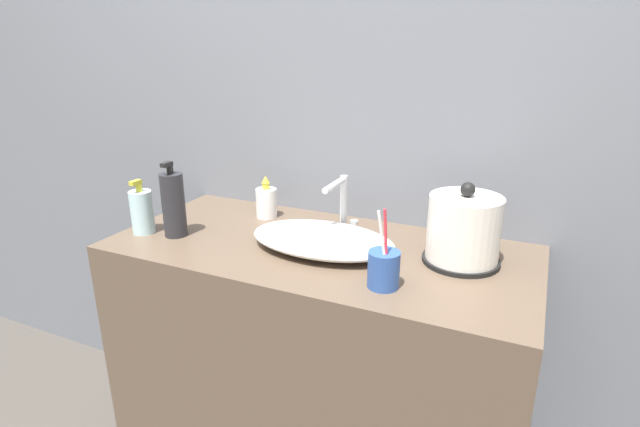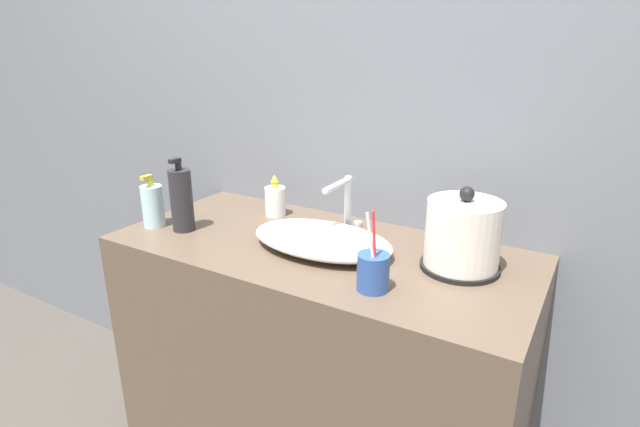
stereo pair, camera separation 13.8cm
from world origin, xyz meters
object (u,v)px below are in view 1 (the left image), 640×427
at_px(toothbrush_cup, 384,269).
at_px(faucet, 343,202).
at_px(shampoo_bottle, 266,202).
at_px(lotion_bottle, 173,204).
at_px(electric_kettle, 463,232).
at_px(mouthwash_bottle, 142,211).

bearing_deg(toothbrush_cup, faucet, 128.12).
bearing_deg(shampoo_bottle, lotion_bottle, -122.70).
xyz_separation_m(lotion_bottle, shampoo_bottle, (0.16, 0.26, -0.04)).
relative_size(electric_kettle, toothbrush_cup, 1.09).
bearing_deg(mouthwash_bottle, faucet, 23.84).
distance_m(shampoo_bottle, mouthwash_bottle, 0.39).
distance_m(toothbrush_cup, shampoo_bottle, 0.59).
distance_m(toothbrush_cup, mouthwash_bottle, 0.77).
relative_size(faucet, electric_kettle, 0.80).
height_order(faucet, mouthwash_bottle, faucet).
bearing_deg(lotion_bottle, electric_kettle, 11.21).
distance_m(faucet, mouthwash_bottle, 0.60).
bearing_deg(mouthwash_bottle, lotion_bottle, 12.40).
distance_m(lotion_bottle, shampoo_bottle, 0.31).
distance_m(faucet, lotion_bottle, 0.50).
height_order(lotion_bottle, mouthwash_bottle, lotion_bottle).
bearing_deg(lotion_bottle, mouthwash_bottle, -167.60).
bearing_deg(shampoo_bottle, mouthwash_bottle, -133.92).
bearing_deg(toothbrush_cup, shampoo_bottle, 148.07).
bearing_deg(electric_kettle, faucet, 170.56).
bearing_deg(electric_kettle, shampoo_bottle, 171.66).
bearing_deg(electric_kettle, mouthwash_bottle, -168.66).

